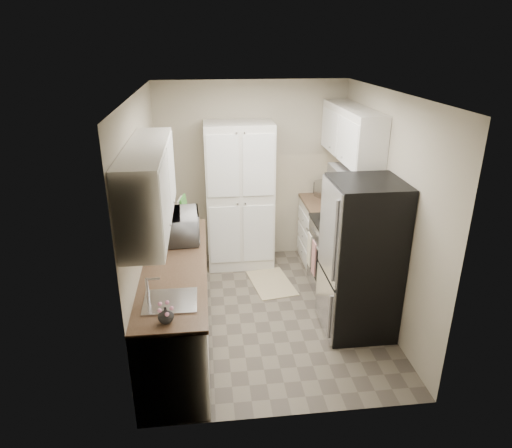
# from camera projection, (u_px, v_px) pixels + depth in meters

# --- Properties ---
(ground) EXTENTS (3.20, 3.20, 0.00)m
(ground) POSITION_uv_depth(u_px,v_px,m) (267.00, 312.00, 5.38)
(ground) COLOR #665B4C
(ground) RESTS_ON ground
(room_shell) EXTENTS (2.64, 3.24, 2.52)m
(room_shell) POSITION_uv_depth(u_px,v_px,m) (266.00, 180.00, 4.75)
(room_shell) COLOR #B8AD95
(room_shell) RESTS_ON ground
(pantry_cabinet) EXTENTS (0.90, 0.55, 2.00)m
(pantry_cabinet) POSITION_uv_depth(u_px,v_px,m) (240.00, 196.00, 6.19)
(pantry_cabinet) COLOR silver
(pantry_cabinet) RESTS_ON ground
(base_cabinet_left) EXTENTS (0.60, 2.30, 0.88)m
(base_cabinet_left) POSITION_uv_depth(u_px,v_px,m) (178.00, 305.00, 4.71)
(base_cabinet_left) COLOR silver
(base_cabinet_left) RESTS_ON ground
(countertop_left) EXTENTS (0.63, 2.33, 0.04)m
(countertop_left) POSITION_uv_depth(u_px,v_px,m) (175.00, 265.00, 4.54)
(countertop_left) COLOR brown
(countertop_left) RESTS_ON base_cabinet_left
(base_cabinet_right) EXTENTS (0.60, 0.80, 0.88)m
(base_cabinet_right) POSITION_uv_depth(u_px,v_px,m) (325.00, 234.00, 6.41)
(base_cabinet_right) COLOR silver
(base_cabinet_right) RESTS_ON ground
(countertop_right) EXTENTS (0.63, 0.83, 0.04)m
(countertop_right) POSITION_uv_depth(u_px,v_px,m) (327.00, 203.00, 6.24)
(countertop_right) COLOR brown
(countertop_right) RESTS_ON base_cabinet_right
(electric_range) EXTENTS (0.71, 0.78, 1.13)m
(electric_range) POSITION_uv_depth(u_px,v_px,m) (340.00, 257.00, 5.66)
(electric_range) COLOR #B7B7BC
(electric_range) RESTS_ON ground
(refrigerator) EXTENTS (0.70, 0.72, 1.70)m
(refrigerator) POSITION_uv_depth(u_px,v_px,m) (361.00, 259.00, 4.78)
(refrigerator) COLOR #B7B7BC
(refrigerator) RESTS_ON ground
(microwave) EXTENTS (0.41, 0.58, 0.31)m
(microwave) POSITION_uv_depth(u_px,v_px,m) (182.00, 226.00, 5.02)
(microwave) COLOR #A2A3A7
(microwave) RESTS_ON countertop_left
(wine_bottle) EXTENTS (0.07, 0.07, 0.26)m
(wine_bottle) POSITION_uv_depth(u_px,v_px,m) (165.00, 220.00, 5.26)
(wine_bottle) COLOR black
(wine_bottle) RESTS_ON countertop_left
(flower_vase) EXTENTS (0.14, 0.14, 0.13)m
(flower_vase) POSITION_uv_depth(u_px,v_px,m) (166.00, 315.00, 3.57)
(flower_vase) COLOR white
(flower_vase) RESTS_ON countertop_left
(cutting_board) EXTENTS (0.06, 0.26, 0.32)m
(cutting_board) POSITION_uv_depth(u_px,v_px,m) (185.00, 209.00, 5.50)
(cutting_board) COLOR green
(cutting_board) RESTS_ON countertop_left
(toaster_oven) EXTENTS (0.45, 0.49, 0.23)m
(toaster_oven) POSITION_uv_depth(u_px,v_px,m) (332.00, 190.00, 6.33)
(toaster_oven) COLOR #A9AAAE
(toaster_oven) RESTS_ON countertop_right
(fruit_basket) EXTENTS (0.29, 0.29, 0.12)m
(fruit_basket) POSITION_uv_depth(u_px,v_px,m) (333.00, 178.00, 6.26)
(fruit_basket) COLOR orange
(fruit_basket) RESTS_ON toaster_oven
(kitchen_mat) EXTENTS (0.61, 0.85, 0.01)m
(kitchen_mat) POSITION_uv_depth(u_px,v_px,m) (271.00, 283.00, 6.00)
(kitchen_mat) COLOR #CFBB8C
(kitchen_mat) RESTS_ON ground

